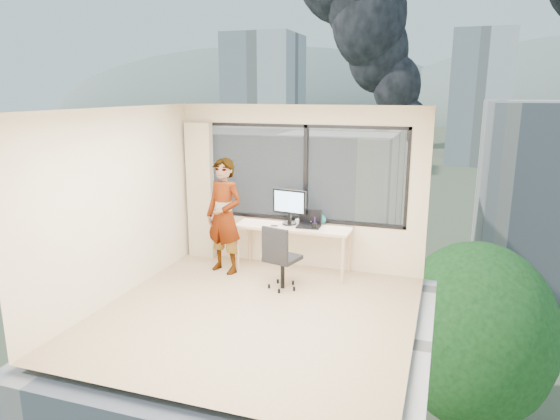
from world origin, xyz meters
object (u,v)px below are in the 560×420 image
at_px(chair, 283,256).
at_px(person, 224,216).
at_px(handbag, 319,219).
at_px(desk, 293,248).
at_px(game_console, 306,221).
at_px(monitor, 289,207).
at_px(laptop, 309,220).

distance_m(chair, person, 1.23).
distance_m(chair, handbag, 1.03).
height_order(desk, game_console, game_console).
height_order(desk, person, person).
bearing_deg(monitor, desk, -23.83).
height_order(laptop, handbag, laptop).
xyz_separation_m(chair, monitor, (-0.15, 0.79, 0.55)).
distance_m(person, handbag, 1.49).
distance_m(person, game_console, 1.30).
distance_m(chair, monitor, 0.97).
distance_m(desk, chair, 0.75).
height_order(desk, chair, chair).
relative_size(monitor, handbag, 2.44).
distance_m(monitor, game_console, 0.38).
bearing_deg(chair, handbag, 86.83).
bearing_deg(person, monitor, 39.40).
distance_m(game_console, handbag, 0.23).
bearing_deg(handbag, game_console, 169.72).
bearing_deg(monitor, person, -147.07).
distance_m(desk, monitor, 0.67).
relative_size(chair, game_console, 3.48).
relative_size(chair, laptop, 2.55).
distance_m(game_console, laptop, 0.27).
relative_size(chair, monitor, 1.72).
bearing_deg(chair, game_console, 100.34).
distance_m(person, laptop, 1.31).
relative_size(laptop, handbag, 1.64).
bearing_deg(laptop, game_console, 111.68).
height_order(desk, handbag, handbag).
height_order(chair, person, person).
relative_size(desk, handbag, 7.76).
height_order(desk, laptop, laptop).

